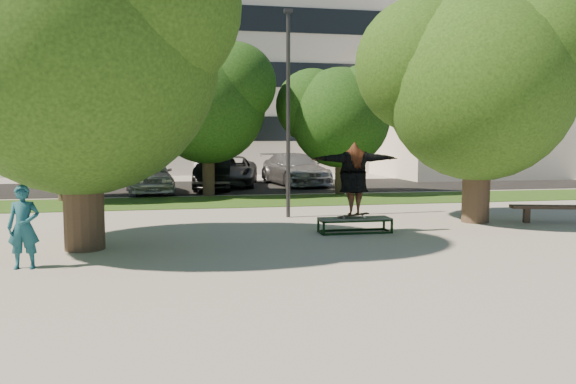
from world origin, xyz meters
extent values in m
plane|color=gray|center=(0.00, 0.00, 0.00)|extent=(120.00, 120.00, 0.00)
cube|color=#183F12|center=(1.00, 9.50, 0.01)|extent=(30.00, 4.00, 0.02)
cube|color=black|center=(0.00, 16.00, 0.01)|extent=(40.00, 8.00, 0.01)
cylinder|color=#38281E|center=(-4.20, 1.00, 1.60)|extent=(0.84, 0.84, 3.20)
sphere|color=#1A370F|center=(-4.20, 1.00, 4.07)|extent=(5.80, 5.80, 5.80)
sphere|color=#1A370F|center=(-5.65, 1.87, 4.79)|extent=(4.35, 4.35, 4.35)
sphere|color=#1A370F|center=(-2.90, 0.42, 5.08)|extent=(4.06, 4.06, 4.06)
cylinder|color=#38281E|center=(6.00, 3.00, 1.50)|extent=(0.76, 0.76, 3.00)
sphere|color=#1A370F|center=(6.00, 3.00, 3.78)|extent=(5.20, 5.20, 5.20)
sphere|color=#1A370F|center=(4.70, 3.78, 4.43)|extent=(3.90, 3.90, 3.90)
sphere|color=#1A370F|center=(7.17, 2.48, 4.69)|extent=(3.64, 3.64, 3.64)
cylinder|color=#38281E|center=(-6.50, 11.00, 1.40)|extent=(0.44, 0.44, 2.80)
sphere|color=black|center=(-6.50, 11.00, 3.46)|extent=(4.40, 4.40, 4.40)
sphere|color=black|center=(-7.60, 11.66, 4.01)|extent=(3.30, 3.30, 3.30)
sphere|color=black|center=(-5.51, 10.56, 4.23)|extent=(3.08, 3.08, 3.08)
cylinder|color=#38281E|center=(-1.00, 12.00, 1.50)|extent=(0.50, 0.50, 3.00)
sphere|color=black|center=(-1.00, 12.00, 3.72)|extent=(4.80, 4.80, 4.80)
sphere|color=black|center=(-2.20, 12.72, 4.32)|extent=(3.60, 3.60, 3.60)
sphere|color=black|center=(0.08, 11.52, 4.56)|extent=(3.36, 3.36, 3.36)
cylinder|color=#38281E|center=(4.50, 11.50, 1.30)|extent=(0.40, 0.40, 2.60)
sphere|color=black|center=(4.50, 11.50, 3.23)|extent=(4.20, 4.20, 4.20)
sphere|color=black|center=(3.45, 12.13, 3.75)|extent=(3.15, 3.15, 3.15)
sphere|color=black|center=(5.45, 11.08, 3.96)|extent=(2.94, 2.94, 2.94)
cylinder|color=#2D2D30|center=(1.00, 5.00, 3.00)|extent=(0.12, 0.12, 6.00)
cube|color=#2D2D30|center=(1.00, 5.00, 6.05)|extent=(0.25, 0.15, 0.12)
cube|color=beige|center=(-2.00, 32.00, 8.00)|extent=(30.00, 14.00, 16.00)
cube|color=black|center=(-2.00, 24.94, 3.00)|extent=(27.60, 0.12, 1.60)
cube|color=black|center=(-2.00, 24.94, 6.50)|extent=(27.60, 0.12, 1.60)
cube|color=black|center=(-2.00, 24.94, 10.00)|extent=(27.60, 0.12, 1.60)
cube|color=beige|center=(18.00, 22.00, 4.00)|extent=(15.00, 10.00, 8.00)
cube|color=#475147|center=(2.11, 1.94, 0.36)|extent=(1.80, 0.60, 0.03)
cylinder|color=white|center=(1.79, 1.86, 0.40)|extent=(0.06, 0.03, 0.06)
cylinder|color=white|center=(1.79, 2.02, 0.40)|extent=(0.06, 0.03, 0.06)
cylinder|color=white|center=(2.33, 1.86, 0.40)|extent=(0.06, 0.03, 0.06)
cylinder|color=white|center=(2.33, 2.02, 0.40)|extent=(0.06, 0.03, 0.06)
cube|color=black|center=(2.06, 1.94, 0.44)|extent=(0.78, 0.20, 0.10)
imported|color=brown|center=(2.06, 1.94, 1.36)|extent=(2.23, 0.64, 1.81)
imported|color=#174C5A|center=(-4.98, -0.67, 0.76)|extent=(0.57, 0.39, 1.53)
cube|color=#47352A|center=(7.37, 2.64, 0.21)|extent=(0.20, 0.20, 0.43)
cube|color=#47352A|center=(8.50, 2.31, 0.45)|extent=(3.21, 1.30, 0.09)
imported|color=silver|center=(-3.50, 13.55, 0.80)|extent=(2.44, 4.87, 1.59)
imported|color=black|center=(-0.67, 14.64, 0.76)|extent=(2.03, 4.77, 1.53)
imported|color=#515055|center=(0.32, 16.50, 0.74)|extent=(3.36, 5.70, 1.49)
imported|color=#A4A4A8|center=(3.58, 16.48, 0.81)|extent=(3.16, 5.88, 1.62)
camera|label=1|loc=(-2.21, -11.41, 2.35)|focal=35.00mm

